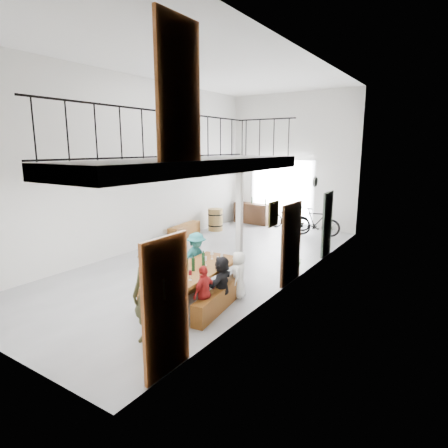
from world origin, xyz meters
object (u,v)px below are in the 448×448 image
Objects in this scene: bench_inner at (177,287)px; tasting_table at (196,272)px; side_bench at (185,231)px; serving_counter at (252,213)px; host_standing at (148,297)px; oak_barrel at (215,220)px; bicycle_near at (289,218)px.

tasting_table is at bearing -1.86° from bench_inner.
serving_counter reaches higher than side_bench.
host_standing reaches higher than tasting_table.
side_bench is (-4.03, 4.58, -0.46)m from tasting_table.
tasting_table reaches higher than side_bench.
oak_barrel is 0.48× the size of bicycle_near.
oak_barrel is at bearing 130.58° from bicycle_near.
host_standing reaches higher than side_bench.
host_standing is at bearing -63.05° from oak_barrel.
host_standing is 0.90× the size of bicycle_near.
oak_barrel reaches higher than tasting_table.
host_standing is at bearing -167.40° from bicycle_near.
side_bench is 1.99× the size of oak_barrel.
bicycle_near is at bearing 91.99° from host_standing.
oak_barrel is at bearing 79.57° from side_bench.
side_bench is at bearing -100.43° from oak_barrel.
host_standing is at bearing -65.23° from serving_counter.
serving_counter is 1.02× the size of host_standing.
bench_inner is 2.36× the size of oak_barrel.
serving_counter reaches higher than oak_barrel.
oak_barrel reaches higher than side_bench.
serving_counter is (0.85, 3.71, 0.20)m from side_bench.
bicycle_near is (-1.33, 8.05, -0.22)m from tasting_table.
oak_barrel reaches higher than bench_inner.
serving_counter is at bearing 107.24° from tasting_table.
tasting_table is 1.52× the size of host_standing.
oak_barrel is 0.52× the size of serving_counter.
bench_inner is 8.06m from bicycle_near.
tasting_table reaches higher than bench_inner.
oak_barrel is 3.03m from bicycle_near.
bench_inner is at bearing 109.19° from host_standing.
bench_inner is 1.23× the size of serving_counter.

